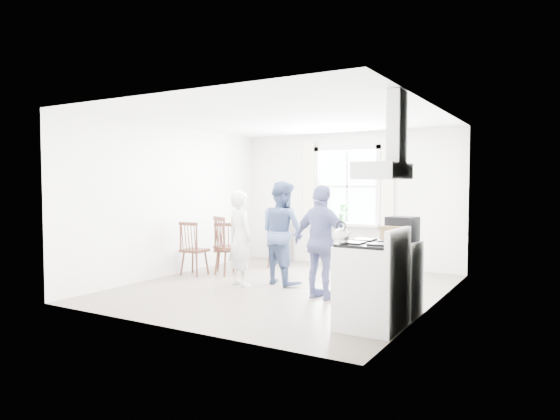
% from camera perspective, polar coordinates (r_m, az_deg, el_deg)
% --- Properties ---
extents(room_shell, '(4.62, 5.12, 2.64)m').
position_cam_1_polar(room_shell, '(7.61, 0.45, 0.74)').
color(room_shell, '#77685B').
rests_on(room_shell, ground).
extents(window_assembly, '(1.88, 0.24, 1.70)m').
position_cam_1_polar(window_assembly, '(9.80, 7.62, 2.17)').
color(window_assembly, white).
rests_on(window_assembly, room_shell).
extents(range_hood, '(0.45, 0.76, 0.94)m').
position_cam_1_polar(range_hood, '(5.53, 12.20, 6.05)').
color(range_hood, silver).
rests_on(range_hood, room_shell).
extents(shelf_unit, '(0.40, 0.30, 0.80)m').
position_cam_1_polar(shelf_unit, '(10.40, 0.19, -3.63)').
color(shelf_unit, gray).
rests_on(shelf_unit, ground).
extents(gas_stove, '(0.68, 0.76, 1.12)m').
position_cam_1_polar(gas_stove, '(5.68, 10.48, -8.38)').
color(gas_stove, white).
rests_on(gas_stove, ground).
extents(kettle, '(0.17, 0.17, 0.25)m').
position_cam_1_polar(kettle, '(5.44, 6.99, -2.98)').
color(kettle, silver).
rests_on(kettle, gas_stove).
extents(low_cabinet, '(0.50, 0.55, 0.90)m').
position_cam_1_polar(low_cabinet, '(6.32, 13.27, -7.57)').
color(low_cabinet, silver).
rests_on(low_cabinet, ground).
extents(stereo_stack, '(0.37, 0.34, 0.30)m').
position_cam_1_polar(stereo_stack, '(6.28, 13.81, -2.11)').
color(stereo_stack, black).
rests_on(stereo_stack, low_cabinet).
extents(cardboard_box, '(0.33, 0.26, 0.19)m').
position_cam_1_polar(cardboard_box, '(6.14, 13.04, -2.71)').
color(cardboard_box, '#9A754A').
rests_on(cardboard_box, low_cabinet).
extents(windsor_chair_a, '(0.42, 0.41, 0.95)m').
position_cam_1_polar(windsor_chair_a, '(8.81, -10.16, -3.70)').
color(windsor_chair_a, '#401E14').
rests_on(windsor_chair_a, ground).
extents(windsor_chair_b, '(0.59, 0.58, 1.04)m').
position_cam_1_polar(windsor_chair_b, '(8.81, -6.51, -3.32)').
color(windsor_chair_b, '#401E14').
rests_on(windsor_chair_b, ground).
extents(windsor_chair_c, '(0.53, 0.52, 0.92)m').
position_cam_1_polar(windsor_chair_c, '(8.88, -6.29, -3.72)').
color(windsor_chair_c, '#401E14').
rests_on(windsor_chair_c, ground).
extents(person_left, '(0.72, 0.72, 1.50)m').
position_cam_1_polar(person_left, '(7.83, -4.55, -3.24)').
color(person_left, silver).
rests_on(person_left, ground).
extents(person_mid, '(1.03, 1.03, 1.64)m').
position_cam_1_polar(person_mid, '(7.97, 0.26, -2.60)').
color(person_mid, '#475984').
rests_on(person_mid, ground).
extents(person_right, '(1.08, 1.08, 1.59)m').
position_cam_1_polar(person_right, '(6.96, 4.83, -3.66)').
color(person_right, navy).
rests_on(person_right, ground).
extents(potted_plant, '(0.22, 0.22, 0.37)m').
position_cam_1_polar(potted_plant, '(9.75, 7.21, -0.36)').
color(potted_plant, '#316F32').
rests_on(potted_plant, window_assembly).
extents(windsor_chair_d, '(0.53, 0.53, 0.95)m').
position_cam_1_polar(windsor_chair_d, '(9.65, -0.88, -3.06)').
color(windsor_chair_d, '#401E14').
rests_on(windsor_chair_d, ground).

